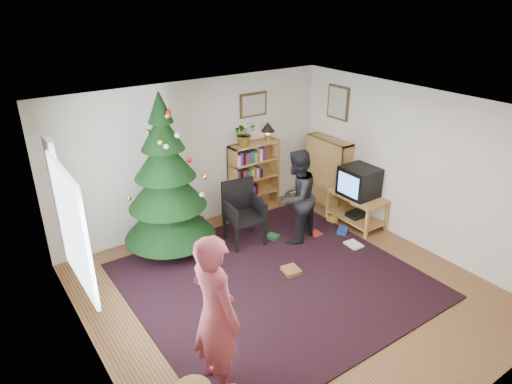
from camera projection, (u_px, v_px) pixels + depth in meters
floor at (287, 291)px, 6.28m from camera, size 5.00×5.00×0.00m
ceiling at (293, 113)px, 5.24m from camera, size 5.00×5.00×0.00m
wall_back at (196, 155)px, 7.63m from camera, size 5.00×0.02×2.50m
wall_front at (473, 318)px, 3.89m from camera, size 5.00×0.02×2.50m
wall_left at (90, 276)px, 4.46m from camera, size 0.02×5.00×2.50m
wall_right at (416, 169)px, 7.06m from camera, size 0.02×5.00×2.50m
rug at (274, 280)px, 6.50m from camera, size 3.80×3.60×0.02m
window_pane at (72, 228)px, 4.82m from camera, size 0.04×1.20×1.40m
curtain at (60, 203)px, 5.36m from camera, size 0.06×0.35×1.60m
picture_back at (253, 105)px, 7.92m from camera, size 0.55×0.03×0.42m
picture_right at (338, 103)px, 8.07m from camera, size 0.03×0.50×0.60m
christmas_tree at (167, 189)px, 6.81m from camera, size 1.40×1.40×2.54m
bookshelf_back at (254, 177)px, 8.31m from camera, size 0.95×0.30×1.30m
bookshelf_right at (328, 172)px, 8.53m from camera, size 0.30×0.95×1.30m
tv_stand at (357, 207)px, 7.93m from camera, size 0.55×0.99×0.55m
crt_tv at (359, 182)px, 7.74m from camera, size 0.54×0.58×0.51m
armchair at (241, 209)px, 7.34m from camera, size 0.63×0.64×1.02m
person_standing at (215, 314)px, 4.48m from camera, size 0.49×0.69×1.78m
person_by_chair at (297, 197)px, 7.22m from camera, size 0.91×0.81×1.56m
potted_plant at (244, 133)px, 7.85m from camera, size 0.42×0.37×0.44m
table_lamp at (268, 128)px, 8.11m from camera, size 0.25×0.25×0.34m
floor_clutter at (319, 238)px, 7.51m from camera, size 1.81×1.15×0.08m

